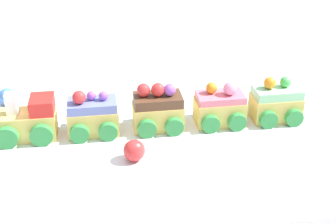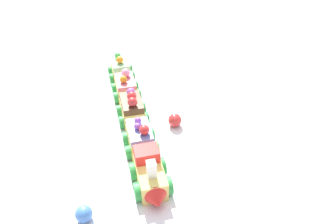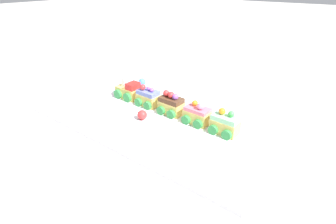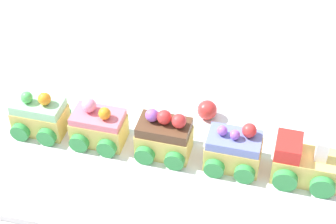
# 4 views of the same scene
# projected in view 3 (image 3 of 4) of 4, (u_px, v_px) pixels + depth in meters

# --- Properties ---
(ground_plane) EXTENTS (10.00, 10.00, 0.00)m
(ground_plane) POSITION_uv_depth(u_px,v_px,m) (158.00, 120.00, 0.87)
(ground_plane) COLOR beige
(display_board) EXTENTS (0.77, 0.43, 0.01)m
(display_board) POSITION_uv_depth(u_px,v_px,m) (158.00, 118.00, 0.87)
(display_board) COLOR white
(display_board) RESTS_ON ground_plane
(cake_train_locomotive) EXTENTS (0.12, 0.07, 0.08)m
(cake_train_locomotive) POSITION_uv_depth(u_px,v_px,m) (127.00, 91.00, 0.99)
(cake_train_locomotive) COLOR #EACC66
(cake_train_locomotive) RESTS_ON display_board
(cake_car_blueberry) EXTENTS (0.08, 0.07, 0.08)m
(cake_car_blueberry) POSITION_uv_depth(u_px,v_px,m) (148.00, 98.00, 0.93)
(cake_car_blueberry) COLOR #EACC66
(cake_car_blueberry) RESTS_ON display_board
(cake_car_chocolate) EXTENTS (0.08, 0.07, 0.08)m
(cake_car_chocolate) POSITION_uv_depth(u_px,v_px,m) (171.00, 105.00, 0.87)
(cake_car_chocolate) COLOR #EACC66
(cake_car_chocolate) RESTS_ON display_board
(cake_car_strawberry) EXTENTS (0.08, 0.07, 0.07)m
(cake_car_strawberry) POSITION_uv_depth(u_px,v_px,m) (197.00, 115.00, 0.82)
(cake_car_strawberry) COLOR #EACC66
(cake_car_strawberry) RESTS_ON display_board
(cake_car_mint) EXTENTS (0.08, 0.07, 0.08)m
(cake_car_mint) POSITION_uv_depth(u_px,v_px,m) (225.00, 124.00, 0.76)
(cake_car_mint) COLOR #EACC66
(cake_car_mint) RESTS_ON display_board
(gumball_red) EXTENTS (0.03, 0.03, 0.03)m
(gumball_red) POSITION_uv_depth(u_px,v_px,m) (142.00, 115.00, 0.84)
(gumball_red) COLOR red
(gumball_red) RESTS_ON display_board
(gumball_blue) EXTENTS (0.03, 0.03, 0.03)m
(gumball_blue) POSITION_uv_depth(u_px,v_px,m) (142.00, 82.00, 1.11)
(gumball_blue) COLOR #4C84E0
(gumball_blue) RESTS_ON display_board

